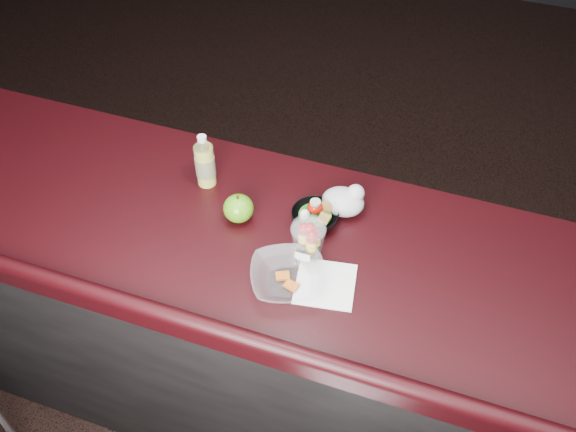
% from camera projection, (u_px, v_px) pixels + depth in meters
% --- Properties ---
extents(room_shell, '(8.00, 8.00, 8.00)m').
position_uv_depth(room_shell, '(241.00, 54.00, 1.06)').
color(room_shell, black).
rests_on(room_shell, ground).
extents(counter, '(4.06, 0.71, 1.02)m').
position_uv_depth(counter, '(294.00, 339.00, 2.22)').
color(counter, black).
rests_on(counter, ground).
extents(lemonade_bottle, '(0.06, 0.06, 0.19)m').
position_uv_depth(lemonade_bottle, '(205.00, 164.00, 1.96)').
color(lemonade_bottle, gold).
rests_on(lemonade_bottle, counter).
extents(fruit_cup, '(0.10, 0.10, 0.14)m').
position_uv_depth(fruit_cup, '(308.00, 239.00, 1.76)').
color(fruit_cup, white).
rests_on(fruit_cup, counter).
extents(green_apple, '(0.09, 0.09, 0.09)m').
position_uv_depth(green_apple, '(238.00, 208.00, 1.89)').
color(green_apple, '#2A760D').
rests_on(green_apple, counter).
extents(plastic_bag, '(0.13, 0.11, 0.09)m').
position_uv_depth(plastic_bag, '(345.00, 201.00, 1.91)').
color(plastic_bag, silver).
rests_on(plastic_bag, counter).
extents(snack_bowl, '(0.18, 0.18, 0.08)m').
position_uv_depth(snack_bowl, '(315.00, 216.00, 1.89)').
color(snack_bowl, black).
rests_on(snack_bowl, counter).
extents(takeout_bowl, '(0.27, 0.27, 0.05)m').
position_uv_depth(takeout_bowl, '(288.00, 277.00, 1.73)').
color(takeout_bowl, silver).
rests_on(takeout_bowl, counter).
extents(paper_napkin, '(0.18, 0.18, 0.00)m').
position_uv_depth(paper_napkin, '(325.00, 284.00, 1.75)').
color(paper_napkin, white).
rests_on(paper_napkin, counter).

